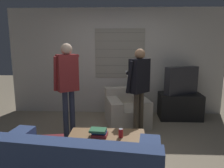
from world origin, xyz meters
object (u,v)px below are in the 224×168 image
armchair_beige (126,110)px  person_left_standing (67,79)px  tv (181,80)px  book_stack (99,133)px  coffee_table (107,138)px  soda_can (121,133)px  person_right_standing (139,82)px  spare_remote (99,134)px

armchair_beige → person_left_standing: 1.55m
tv → book_stack: bearing=25.3°
armchair_beige → person_left_standing: (-1.10, -0.75, 0.80)m
coffee_table → person_left_standing: 1.38m
person_left_standing → soda_can: size_ratio=13.77×
armchair_beige → tv: tv is taller
armchair_beige → coffee_table: size_ratio=0.97×
tv → soda_can: (-1.36, -2.03, -0.41)m
coffee_table → person_right_standing: 1.32m
armchair_beige → book_stack: armchair_beige is taller
armchair_beige → soda_can: armchair_beige is taller
person_left_standing → book_stack: size_ratio=6.52×
armchair_beige → tv: size_ratio=1.35×
coffee_table → book_stack: book_stack is taller
person_left_standing → armchair_beige: bearing=0.5°
person_right_standing → coffee_table: bearing=-162.8°
armchair_beige → coffee_table: 1.67m
book_stack → spare_remote: book_stack is taller
person_left_standing → spare_remote: size_ratio=12.80×
coffee_table → spare_remote: size_ratio=8.22×
soda_can → tv: bearing=56.2°
soda_can → person_left_standing: bearing=135.9°
soda_can → spare_remote: (-0.32, 0.07, -0.05)m
soda_can → spare_remote: bearing=167.2°
soda_can → spare_remote: soda_can is taller
armchair_beige → person_right_standing: person_right_standing is taller
person_left_standing → spare_remote: 1.28m
armchair_beige → person_right_standing: bearing=95.8°
person_left_standing → book_stack: bearing=-88.1°
soda_can → spare_remote: 0.33m
tv → book_stack: tv is taller
book_stack → armchair_beige: bearing=75.5°
armchair_beige → person_left_standing: size_ratio=0.62×
armchair_beige → spare_remote: (-0.44, -1.62, 0.14)m
soda_can → coffee_table: bearing=163.6°
armchair_beige → person_left_standing: bearing=21.7°
coffee_table → person_right_standing: size_ratio=0.68×
person_right_standing → spare_remote: size_ratio=12.10×
armchair_beige → coffee_table: armchair_beige is taller
person_right_standing → soda_can: bearing=-152.3°
armchair_beige → book_stack: 1.74m
book_stack → person_right_standing: bearing=58.9°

